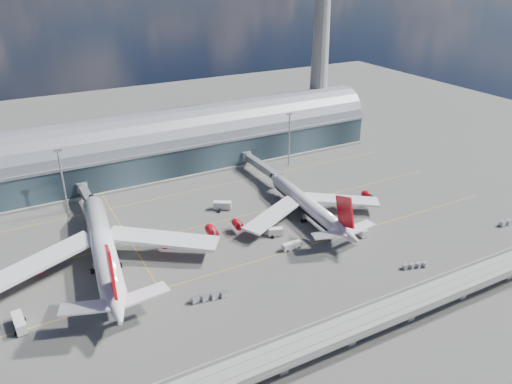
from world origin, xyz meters
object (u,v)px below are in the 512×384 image
cargo_train_0 (209,297)px  cargo_train_1 (415,266)px  service_truck_2 (292,246)px  service_truck_4 (308,207)px  cargo_train_2 (505,223)px  airliner_left (103,248)px  control_tower (321,40)px  airliner_right (308,206)px  service_truck_0 (19,323)px  service_truck_5 (222,206)px  service_truck_1 (275,232)px  floodlight_mast_left (63,179)px  service_truck_3 (360,231)px  floodlight_mast_right (289,138)px

cargo_train_0 → cargo_train_1: cargo_train_0 is taller
service_truck_2 → service_truck_4: 29.39m
cargo_train_2 → service_truck_2: bearing=69.0°
airliner_left → service_truck_2: 60.94m
control_tower → airliner_right: 105.72m
service_truck_0 → service_truck_5: 84.80m
service_truck_1 → cargo_train_2: service_truck_1 is taller
floodlight_mast_left → service_truck_2: 89.76m
control_tower → cargo_train_0: size_ratio=9.35×
service_truck_3 → service_truck_5: bearing=133.3°
service_truck_2 → cargo_train_1: bearing=-134.5°
service_truck_2 → service_truck_4: service_truck_4 is taller
control_tower → service_truck_1: bearing=-132.1°
floodlight_mast_left → service_truck_5: size_ratio=3.62×
airliner_left → service_truck_4: 78.34m
airliner_right → cargo_train_2: size_ratio=11.28×
airliner_right → service_truck_3: airliner_right is taller
service_truck_2 → cargo_train_2: 81.02m
control_tower → service_truck_0: 189.33m
control_tower → service_truck_5: 110.21m
floodlight_mast_left → cargo_train_2: floodlight_mast_left is taller
service_truck_1 → cargo_train_2: bearing=-94.1°
service_truck_5 → service_truck_0: bearing=148.0°
service_truck_0 → cargo_train_0: 50.55m
service_truck_2 → airliner_right: bearing=-47.0°
service_truck_1 → service_truck_2: service_truck_1 is taller
service_truck_1 → service_truck_3: service_truck_3 is taller
control_tower → cargo_train_2: bearing=-88.0°
control_tower → floodlight_mast_left: bearing=-168.3°
floodlight_mast_right → service_truck_2: floodlight_mast_right is taller
service_truck_3 → service_truck_2: bearing=176.1°
floodlight_mast_right → service_truck_0: 138.97m
floodlight_mast_left → service_truck_2: bearing=-46.3°
floodlight_mast_left → cargo_train_0: floodlight_mast_left is taller
service_truck_5 → cargo_train_1: service_truck_5 is taller
service_truck_1 → service_truck_4: 23.39m
service_truck_0 → control_tower: bearing=25.1°
service_truck_5 → cargo_train_2: 105.26m
service_truck_3 → cargo_train_2: (51.31, -19.89, -0.57)m
service_truck_1 → service_truck_3: 29.98m
service_truck_0 → service_truck_4: size_ratio=1.72×
service_truck_2 → service_truck_5: size_ratio=0.97×
cargo_train_0 → cargo_train_2: (113.03, -11.22, 0.01)m
floodlight_mast_right → cargo_train_0: (-74.00, -76.33, -12.69)m
floodlight_mast_left → service_truck_1: 82.36m
service_truck_0 → floodlight_mast_right: bearing=22.4°
service_truck_3 → cargo_train_1: 24.79m
control_tower → airliner_left: bearing=-150.8°
service_truck_1 → service_truck_5: size_ratio=0.78×
service_truck_2 → service_truck_4: size_ratio=1.46×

